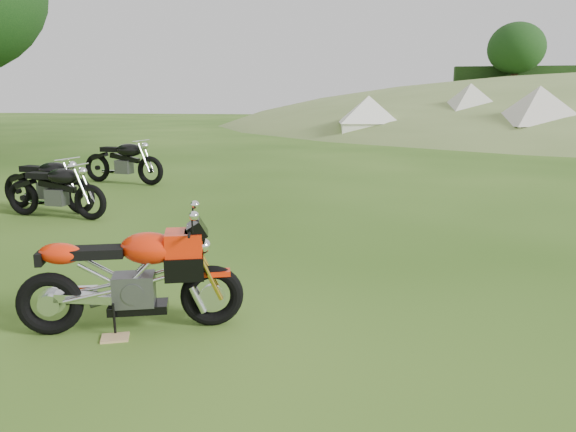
% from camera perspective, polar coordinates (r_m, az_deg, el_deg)
% --- Properties ---
extents(ground, '(120.00, 120.00, 0.00)m').
position_cam_1_polar(ground, '(6.65, -3.01, -5.83)').
color(ground, '#22480F').
rests_on(ground, ground).
extents(sport_motorcycle, '(1.91, 1.04, 1.12)m').
position_cam_1_polar(sport_motorcycle, '(5.12, -15.68, -5.24)').
color(sport_motorcycle, red).
rests_on(sport_motorcycle, ground).
extents(plywood_board, '(0.28, 0.26, 0.02)m').
position_cam_1_polar(plywood_board, '(5.15, -17.16, -11.73)').
color(plywood_board, tan).
rests_on(plywood_board, ground).
extents(vintage_moto_a, '(1.94, 0.64, 1.00)m').
position_cam_1_polar(vintage_moto_a, '(10.35, -22.58, 2.55)').
color(vintage_moto_a, black).
rests_on(vintage_moto_a, ground).
extents(vintage_moto_c, '(2.06, 0.85, 1.05)m').
position_cam_1_polar(vintage_moto_c, '(11.01, -23.27, 3.15)').
color(vintage_moto_c, black).
rests_on(vintage_moto_c, ground).
extents(vintage_moto_d, '(2.19, 0.89, 1.12)m').
position_cam_1_polar(vintage_moto_d, '(13.95, -16.43, 5.46)').
color(vintage_moto_d, black).
rests_on(vintage_moto_d, ground).
extents(tent_left, '(2.97, 2.97, 2.29)m').
position_cam_1_polar(tent_left, '(28.04, 8.17, 10.07)').
color(tent_left, white).
rests_on(tent_left, ground).
extents(tent_mid, '(3.82, 3.82, 2.66)m').
position_cam_1_polar(tent_mid, '(29.01, 17.93, 10.05)').
color(tent_mid, beige).
rests_on(tent_mid, ground).
extents(tent_right, '(3.56, 3.56, 2.54)m').
position_cam_1_polar(tent_right, '(25.97, 24.05, 9.31)').
color(tent_right, beige).
rests_on(tent_right, ground).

